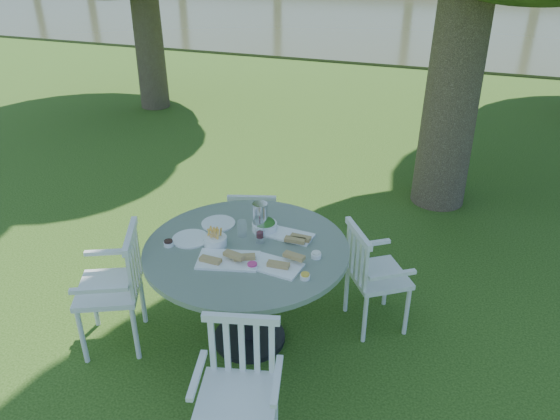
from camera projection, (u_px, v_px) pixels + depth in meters
The scene contains 7 objects.
ground at pixel (272, 308), 4.64m from camera, with size 140.00×140.00×0.00m, color #1A380B.
table at pixel (247, 265), 3.97m from camera, with size 1.47×1.47×0.86m.
chair_ne at pixel (368, 270), 4.23m from camera, with size 0.60×0.61×0.89m.
chair_nw at pixel (254, 226), 4.91m from camera, with size 0.51×0.50×0.83m.
chair_sw at pixel (121, 280), 4.03m from camera, with size 0.62×0.63×0.96m.
chair_se at pixel (240, 378), 3.22m from camera, with size 0.55×0.52×0.91m.
tableware at pixel (245, 236), 3.95m from camera, with size 1.11×0.75×0.23m.
Camera 1 is at (1.25, -3.49, 2.92)m, focal length 35.00 mm.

